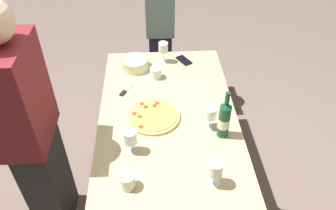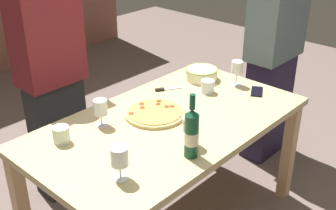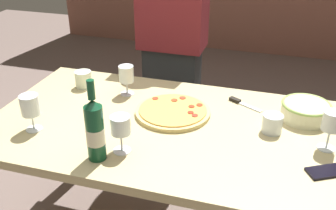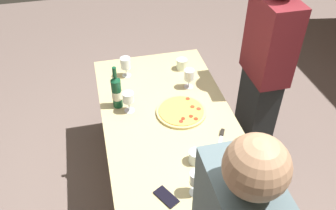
% 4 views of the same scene
% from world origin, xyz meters
% --- Properties ---
extents(ground_plane, '(8.00, 8.00, 0.00)m').
position_xyz_m(ground_plane, '(0.00, 0.00, 0.00)').
color(ground_plane, '#6E5D55').
extents(dining_table, '(1.60, 0.90, 0.75)m').
position_xyz_m(dining_table, '(0.00, 0.00, 0.66)').
color(dining_table, tan).
rests_on(dining_table, ground).
extents(pizza, '(0.35, 0.35, 0.03)m').
position_xyz_m(pizza, '(-0.01, 0.10, 0.76)').
color(pizza, '#D5BA70').
rests_on(pizza, dining_table).
extents(serving_bowl, '(0.22, 0.22, 0.08)m').
position_xyz_m(serving_bowl, '(0.58, 0.22, 0.79)').
color(serving_bowl, beige).
rests_on(serving_bowl, dining_table).
extents(wine_bottle, '(0.07, 0.07, 0.33)m').
position_xyz_m(wine_bottle, '(-0.19, -0.32, 0.88)').
color(wine_bottle, '#12482A').
rests_on(wine_bottle, dining_table).
extents(wine_glass_near_pizza, '(0.08, 0.08, 0.16)m').
position_xyz_m(wine_glass_near_pizza, '(-0.11, -0.25, 0.86)').
color(wine_glass_near_pizza, white).
rests_on(wine_glass_near_pizza, dining_table).
extents(wine_glass_by_bottle, '(0.08, 0.08, 0.16)m').
position_xyz_m(wine_glass_by_bottle, '(-0.54, -0.21, 0.87)').
color(wine_glass_by_bottle, white).
rests_on(wine_glass_by_bottle, dining_table).
extents(wine_glass_far_left, '(0.07, 0.07, 0.15)m').
position_xyz_m(wine_glass_far_left, '(-0.29, 0.23, 0.85)').
color(wine_glass_far_left, white).
rests_on(wine_glass_far_left, dining_table).
extents(wine_glass_far_right, '(0.07, 0.07, 0.17)m').
position_xyz_m(wine_glass_far_right, '(0.66, 0.00, 0.87)').
color(wine_glass_far_right, white).
rests_on(wine_glass_far_right, dining_table).
extents(cup_amber, '(0.09, 0.09, 0.09)m').
position_xyz_m(cup_amber, '(-0.54, 0.24, 0.79)').
color(cup_amber, silver).
rests_on(cup_amber, dining_table).
extents(cup_ceramic, '(0.09, 0.09, 0.08)m').
position_xyz_m(cup_ceramic, '(0.44, 0.07, 0.79)').
color(cup_ceramic, white).
rests_on(cup_ceramic, dining_table).
extents(cell_phone, '(0.16, 0.13, 0.01)m').
position_xyz_m(cell_phone, '(0.66, -0.16, 0.76)').
color(cell_phone, black).
rests_on(cell_phone, dining_table).
extents(pizza_knife, '(0.17, 0.11, 0.02)m').
position_xyz_m(pizza_knife, '(0.28, 0.29, 0.76)').
color(pizza_knife, silver).
rests_on(pizza_knife, dining_table).
extents(person_guest_left, '(0.40, 0.24, 1.66)m').
position_xyz_m(person_guest_left, '(-0.21, 0.80, 0.84)').
color(person_guest_left, '#222627').
rests_on(person_guest_left, ground).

